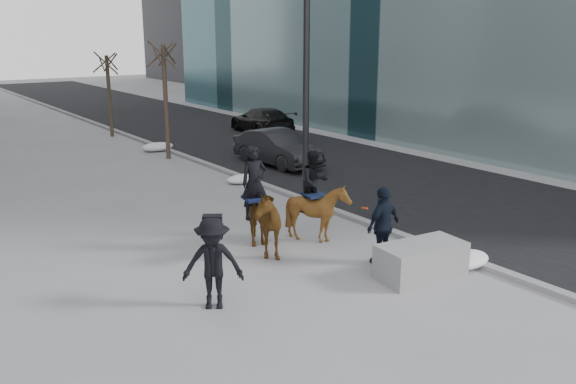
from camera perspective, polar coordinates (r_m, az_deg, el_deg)
ground at (r=13.33m, az=3.01°, el=-7.33°), size 120.00×120.00×0.00m
road at (r=25.05m, az=1.39°, el=3.29°), size 8.00×90.00×0.01m
curb at (r=22.92m, az=-6.66°, el=2.24°), size 0.25×90.00×0.12m
planter at (r=13.13m, az=12.33°, el=-6.29°), size 1.94×1.11×0.74m
car_near at (r=23.47m, az=-1.01°, el=4.17°), size 1.62×4.16×1.35m
car_far at (r=30.91m, az=-2.46°, el=6.71°), size 2.22×4.61×1.29m
tree_near at (r=24.88m, az=-11.39°, el=8.77°), size 1.20×1.20×5.02m
tree_far at (r=30.95m, az=-16.40°, el=8.96°), size 1.20×1.20×4.33m
mounted_left at (r=14.05m, az=-2.85°, el=-2.11°), size 1.24×2.07×2.51m
mounted_right at (r=14.87m, az=2.73°, el=-1.29°), size 1.38×1.50×2.24m
feeder at (r=13.60m, az=8.89°, el=-3.10°), size 1.08×0.93×1.75m
camera_crew at (r=11.38m, az=-7.04°, el=-6.61°), size 1.30×1.17×1.75m
lamppost at (r=17.18m, az=1.50°, el=14.74°), size 0.25×1.58×9.09m
snow_piles at (r=19.82m, az=-2.54°, el=0.66°), size 1.42×17.25×0.36m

